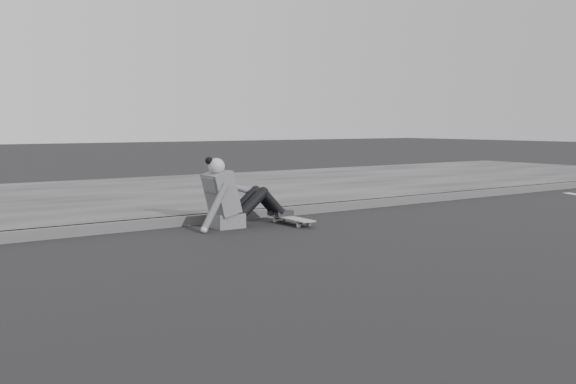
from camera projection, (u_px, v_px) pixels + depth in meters
name	position (u px, v px, depth m)	size (l,w,h in m)	color
ground	(411.00, 245.00, 6.71)	(80.00, 80.00, 0.00)	black
curb	(275.00, 212.00, 8.82)	(24.00, 0.16, 0.12)	#464646
sidewalk	(181.00, 193.00, 11.29)	(24.00, 6.00, 0.12)	#3B3B3B
skateboard	(291.00, 219.00, 8.12)	(0.20, 0.78, 0.09)	#9D9D98
seated_woman	(231.00, 198.00, 7.88)	(1.38, 0.46, 0.88)	#575659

